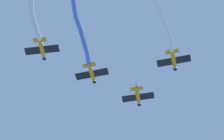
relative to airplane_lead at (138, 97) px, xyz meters
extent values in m
ellipsoid|color=orange|center=(0.01, 0.12, -0.01)|extent=(1.31, 4.81, 0.97)
sphere|color=black|center=(-0.15, -2.15, -0.01)|extent=(0.88, 0.88, 0.83)
ellipsoid|color=#232833|center=(-0.03, -0.48, 0.35)|extent=(0.73, 1.23, 0.52)
cube|color=black|center=(0.00, -0.04, -0.14)|extent=(7.01, 2.11, 0.13)
cube|color=orange|center=(0.15, 2.11, 0.07)|extent=(2.76, 1.10, 0.11)
cube|color=black|center=(0.15, 2.01, 0.58)|extent=(0.21, 1.09, 1.34)
ellipsoid|color=orange|center=(9.15, 7.05, -0.01)|extent=(1.55, 4.84, 0.97)
sphere|color=black|center=(8.87, 4.80, -0.01)|extent=(0.92, 0.92, 0.83)
ellipsoid|color=#232833|center=(9.08, 6.46, 0.35)|extent=(0.79, 1.26, 0.52)
cube|color=black|center=(9.13, 6.89, -0.14)|extent=(7.06, 2.47, 0.13)
cube|color=orange|center=(9.40, 9.03, 0.07)|extent=(2.79, 1.24, 0.11)
cube|color=black|center=(9.39, 8.94, 0.58)|extent=(0.26, 1.09, 1.34)
cylinder|color=#4C75DB|center=(9.49, 10.67, 0.00)|extent=(1.27, 2.58, 1.30)
cylinder|color=#4C75DB|center=(9.73, 13.04, 0.39)|extent=(1.50, 2.49, 1.75)
cylinder|color=#4C75DB|center=(10.13, 15.46, 1.05)|extent=(1.57, 2.86, 1.81)
cylinder|color=#4C75DB|center=(10.64, 18.00, 1.69)|extent=(1.73, 2.74, 1.74)
cylinder|color=#4C75DB|center=(10.98, 20.26, 2.32)|extent=(1.04, 2.31, 1.59)
cylinder|color=#4C75DB|center=(11.02, 22.37, 2.69)|extent=(0.94, 2.21, 1.00)
sphere|color=#4C75DB|center=(9.45, 9.41, -0.07)|extent=(0.84, 0.84, 0.84)
sphere|color=#4C75DB|center=(9.54, 11.93, 0.06)|extent=(0.84, 0.84, 0.84)
sphere|color=#4C75DB|center=(9.92, 14.15, 0.71)|extent=(0.84, 0.84, 0.84)
sphere|color=#4C75DB|center=(10.35, 16.76, 1.40)|extent=(0.84, 0.84, 0.84)
sphere|color=#4C75DB|center=(10.93, 19.24, 1.98)|extent=(0.84, 0.84, 0.84)
sphere|color=#4C75DB|center=(11.03, 21.28, 2.66)|extent=(0.84, 0.84, 0.84)
ellipsoid|color=orange|center=(-7.84, 8.48, 0.29)|extent=(1.53, 4.84, 0.97)
sphere|color=black|center=(-8.12, 6.23, 0.29)|extent=(0.92, 0.92, 0.83)
ellipsoid|color=#232833|center=(-7.91, 7.89, 0.65)|extent=(0.79, 1.26, 0.52)
cube|color=black|center=(-7.86, 8.32, 0.16)|extent=(7.06, 2.44, 0.13)
cube|color=orange|center=(-7.60, 10.46, 0.37)|extent=(2.79, 1.22, 0.11)
cube|color=black|center=(-7.62, 10.37, 0.88)|extent=(0.26, 1.09, 1.34)
cylinder|color=white|center=(-7.43, 12.27, 0.47)|extent=(1.43, 3.02, 1.63)
cylinder|color=white|center=(-6.80, 15.22, 0.90)|extent=(2.04, 3.32, 1.45)
cylinder|color=white|center=(-5.95, 18.09, 1.17)|extent=(1.74, 2.93, 1.22)
cylinder|color=white|center=(-4.96, 20.90, 1.49)|extent=(2.27, 3.27, 1.53)
sphere|color=white|center=(-7.56, 10.84, 0.23)|extent=(0.86, 0.86, 0.86)
sphere|color=white|center=(-7.29, 13.70, 0.71)|extent=(0.86, 0.86, 0.86)
sphere|color=white|center=(-6.31, 16.74, 1.08)|extent=(0.86, 0.86, 0.86)
sphere|color=white|center=(-5.58, 19.44, 1.27)|extent=(0.86, 0.86, 0.86)
ellipsoid|color=orange|center=(18.29, 13.98, -0.31)|extent=(1.11, 4.78, 0.97)
sphere|color=black|center=(18.23, 11.71, -0.31)|extent=(0.85, 0.85, 0.83)
ellipsoid|color=#232833|center=(18.28, 13.39, 0.05)|extent=(0.68, 1.21, 0.52)
cube|color=black|center=(18.29, 13.82, -0.44)|extent=(6.96, 1.82, 0.13)
cube|color=orange|center=(18.35, 15.98, -0.23)|extent=(2.73, 0.99, 0.11)
cube|color=black|center=(18.35, 15.88, 0.28)|extent=(0.16, 1.08, 1.34)
cylinder|color=white|center=(18.45, 17.87, -0.50)|extent=(1.45, 3.12, 1.54)
cylinder|color=white|center=(18.65, 20.84, -0.62)|extent=(1.31, 3.00, 1.15)
cylinder|color=white|center=(18.54, 23.72, -0.57)|extent=(1.41, 2.95, 1.04)
sphere|color=white|center=(18.36, 16.36, -0.37)|extent=(0.92, 0.92, 0.92)
sphere|color=white|center=(18.54, 19.37, -0.64)|extent=(0.92, 0.92, 0.92)
sphere|color=white|center=(18.75, 22.31, -0.59)|extent=(0.92, 0.92, 0.92)
camera|label=1|loc=(0.11, 57.62, -75.65)|focal=70.78mm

